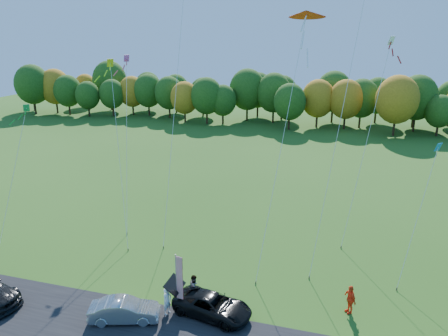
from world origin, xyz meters
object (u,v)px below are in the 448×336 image
(silver_sedan, at_px, (124,310))
(black_suv, at_px, (212,306))
(feather_flag, at_px, (179,278))
(person_east, at_px, (350,299))

(silver_sedan, bearing_deg, black_suv, -86.91)
(black_suv, xyz_separation_m, feather_flag, (-1.96, -0.34, 1.71))
(silver_sedan, xyz_separation_m, person_east, (12.62, 4.56, 0.24))
(silver_sedan, height_order, feather_flag, feather_flag)
(silver_sedan, bearing_deg, feather_flag, -79.64)
(silver_sedan, relative_size, person_east, 2.24)
(black_suv, relative_size, person_east, 2.63)
(silver_sedan, xyz_separation_m, feather_flag, (2.84, 1.58, 1.70))
(black_suv, bearing_deg, silver_sedan, 123.07)
(black_suv, bearing_deg, person_east, -60.16)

